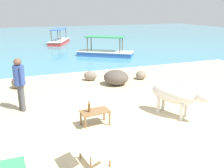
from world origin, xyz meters
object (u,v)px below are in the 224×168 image
object	(u,v)px
boat_red	(59,40)
boat_blue	(105,52)
bottle	(89,108)
person_standing	(19,81)
cow	(175,94)
deck_chair_far	(87,148)
low_bench_table	(95,113)

from	to	relation	value
boat_red	boat_blue	xyz separation A→B (m)	(1.86, -7.16, 0.00)
bottle	person_standing	distance (m)	2.45
cow	deck_chair_far	distance (m)	3.30
low_bench_table	deck_chair_far	xyz separation A→B (m)	(-0.65, -1.63, 0.04)
boat_blue	boat_red	bearing A→B (deg)	-40.92
person_standing	boat_red	bearing A→B (deg)	-122.10
cow	boat_red	world-z (taller)	boat_red
deck_chair_far	boat_blue	bearing A→B (deg)	60.24
boat_blue	bottle	bearing A→B (deg)	103.06
boat_blue	low_bench_table	bearing A→B (deg)	103.88
person_standing	boat_blue	distance (m)	9.43
bottle	person_standing	size ratio (longest dim) A/B	0.18
person_standing	bottle	bearing A→B (deg)	113.70
low_bench_table	boat_blue	xyz separation A→B (m)	(3.57, 9.49, -0.10)
bottle	boat_blue	xyz separation A→B (m)	(3.73, 9.50, -0.28)
cow	person_standing	world-z (taller)	person_standing
deck_chair_far	boat_red	world-z (taller)	boat_red
bottle	deck_chair_far	size ratio (longest dim) A/B	0.35
bottle	deck_chair_far	bearing A→B (deg)	-106.96
deck_chair_far	person_standing	xyz separation A→B (m)	(-1.14, 3.39, 0.56)
bottle	boat_blue	distance (m)	10.21
bottle	boat_red	world-z (taller)	boat_red
deck_chair_far	bottle	bearing A→B (deg)	64.10
deck_chair_far	boat_blue	size ratio (longest dim) A/B	0.23
bottle	person_standing	xyz separation A→B (m)	(-1.63, 1.78, 0.42)
boat_red	boat_blue	size ratio (longest dim) A/B	1.04
person_standing	boat_red	world-z (taller)	person_standing
cow	boat_blue	xyz separation A→B (m)	(1.26, 9.69, -0.40)
cow	deck_chair_far	xyz separation A→B (m)	(-2.97, -1.43, -0.27)
cow	person_standing	distance (m)	4.56
bottle	boat_blue	world-z (taller)	boat_blue
deck_chair_far	boat_blue	distance (m)	11.89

